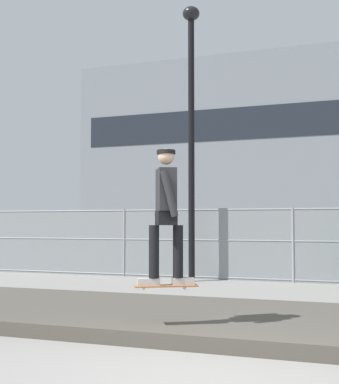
% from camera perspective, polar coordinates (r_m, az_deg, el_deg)
% --- Properties ---
extents(ground_plane, '(120.00, 120.00, 0.00)m').
position_cam_1_polar(ground_plane, '(5.17, 3.00, -19.85)').
color(ground_plane, gray).
extents(gravel_berm, '(16.39, 3.09, 0.19)m').
position_cam_1_polar(gravel_berm, '(7.55, 8.56, -13.82)').
color(gravel_berm, '#4C473F').
rests_on(gravel_berm, ground_plane).
extents(skateboard, '(0.80, 0.56, 0.07)m').
position_cam_1_polar(skateboard, '(6.69, -0.38, -10.24)').
color(skateboard, '#9E5B33').
extents(skater, '(0.68, 0.62, 1.74)m').
position_cam_1_polar(skater, '(6.64, -0.38, -1.65)').
color(skater, '#B2ADA8').
rests_on(skater, skateboard).
extents(chain_fence, '(18.32, 0.06, 1.85)m').
position_cam_1_polar(chain_fence, '(13.33, 13.33, -5.60)').
color(chain_fence, gray).
rests_on(chain_fence, ground_plane).
extents(street_lamp, '(0.44, 0.44, 7.07)m').
position_cam_1_polar(street_lamp, '(13.56, 2.39, 8.99)').
color(street_lamp, black).
rests_on(street_lamp, ground_plane).
extents(parked_car_near, '(4.56, 2.27, 1.66)m').
position_cam_1_polar(parked_car_near, '(16.95, 1.88, -5.52)').
color(parked_car_near, maroon).
rests_on(parked_car_near, ground_plane).
extents(library_building, '(25.38, 14.12, 14.68)m').
position_cam_1_polar(library_building, '(47.49, 8.13, 3.75)').
color(library_building, slate).
rests_on(library_building, ground_plane).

